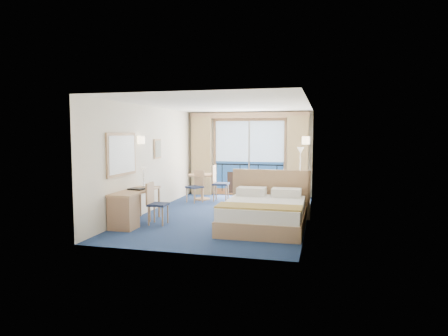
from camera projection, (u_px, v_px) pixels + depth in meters
The scene contains 22 objects.
floor at pixel (225, 215), 9.87m from camera, with size 6.50×6.50×0.00m, color navy.
room_walls at pixel (225, 143), 9.72m from camera, with size 4.04×6.54×2.72m.
balcony_door at pixel (249, 160), 12.88m from camera, with size 2.36×0.03×2.52m.
curtain_left at pixel (202, 156), 13.10m from camera, with size 0.65×0.22×2.55m, color tan.
curtain_right at pixel (298, 157), 12.35m from camera, with size 0.65×0.22×2.55m, color tan.
pelmet at pixel (249, 115), 12.64m from camera, with size 3.80×0.25×0.18m, color tan.
mirror at pixel (122, 154), 8.77m from camera, with size 0.05×1.25×0.95m.
wall_print at pixel (158, 149), 10.65m from camera, with size 0.04×0.42×0.52m.
sconce_left at pixel (141, 140), 9.60m from camera, with size 0.18×0.18×0.18m, color #FFE3B2.
sconce_right at pixel (306, 140), 9.09m from camera, with size 0.18×0.18×0.18m, color #FFE3B2.
bed at pixel (264, 213), 8.51m from camera, with size 1.84×2.18×1.16m.
nightstand at pixel (298, 205), 9.65m from camera, with size 0.44×0.42×0.58m, color #9F7754.
phone at pixel (297, 191), 9.67m from camera, with size 0.19×0.15×0.08m, color white.
armchair at pixel (285, 194), 10.74m from camera, with size 0.79×0.81×0.74m, color #444A53.
floor_lamp at pixel (300, 160), 11.72m from camera, with size 0.22×0.22×1.60m.
desk at pixel (126, 209), 8.49m from camera, with size 0.55×1.59×0.75m.
desk_chair at pixel (155, 201), 8.81m from camera, with size 0.42×0.41×0.93m.
folder at pixel (137, 189), 8.98m from camera, with size 0.35×0.26×0.03m, color black.
desk_lamp at pixel (144, 173), 9.31m from camera, with size 0.12×0.12×0.46m.
round_table at pixel (202, 180), 12.11m from camera, with size 0.86×0.86×0.77m.
table_chair_a at pixel (218, 181), 11.89m from camera, with size 0.49×0.48×1.06m.
table_chair_b at pixel (197, 184), 11.66m from camera, with size 0.55×0.55×0.94m.
Camera 1 is at (2.35, -9.44, 2.02)m, focal length 32.00 mm.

